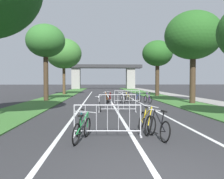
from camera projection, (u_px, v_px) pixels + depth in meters
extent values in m
cube|color=#386B2D|center=(63.00, 95.00, 31.14)|extent=(3.16, 67.02, 0.05)
cube|color=#386B2D|center=(151.00, 95.00, 31.79)|extent=(3.16, 67.02, 0.05)
cube|color=gray|center=(170.00, 95.00, 31.94)|extent=(2.24, 67.02, 0.08)
cube|color=silver|center=(110.00, 100.00, 23.45)|extent=(0.14, 38.77, 0.01)
cube|color=silver|center=(134.00, 100.00, 23.58)|extent=(0.14, 38.77, 0.01)
cube|color=silver|center=(86.00, 100.00, 23.32)|extent=(0.14, 38.77, 0.01)
cube|color=#2D2D30|center=(103.00, 66.00, 59.20)|extent=(19.27, 3.50, 0.80)
cube|color=gray|center=(76.00, 78.00, 58.92)|extent=(2.07, 2.40, 5.28)
cube|color=gray|center=(130.00, 78.00, 59.67)|extent=(2.07, 2.40, 5.28)
cylinder|color=#3D2D1E|center=(46.00, 78.00, 21.98)|extent=(0.44, 0.44, 4.28)
ellipsoid|color=#2D6628|center=(46.00, 41.00, 21.86)|extent=(3.61, 3.61, 3.07)
cylinder|color=#4C3823|center=(64.00, 81.00, 33.00)|extent=(0.40, 0.40, 3.90)
ellipsoid|color=#38702D|center=(64.00, 54.00, 32.88)|extent=(4.97, 4.97, 4.22)
cylinder|color=#3D2D1E|center=(193.00, 80.00, 19.26)|extent=(0.47, 0.47, 3.86)
ellipsoid|color=#23561E|center=(193.00, 35.00, 19.14)|extent=(4.62, 4.62, 3.93)
cylinder|color=#3D2D1E|center=(157.00, 80.00, 29.42)|extent=(0.50, 0.50, 3.95)
ellipsoid|color=#23561E|center=(157.00, 53.00, 29.31)|extent=(3.78, 3.78, 3.22)
cylinder|color=#ADADB2|center=(74.00, 120.00, 7.69)|extent=(0.04, 0.04, 1.05)
cube|color=#ADADB2|center=(74.00, 136.00, 7.71)|extent=(0.08, 0.44, 0.03)
cylinder|color=#ADADB2|center=(141.00, 120.00, 7.69)|extent=(0.04, 0.04, 1.05)
cube|color=#ADADB2|center=(141.00, 136.00, 7.71)|extent=(0.08, 0.44, 0.03)
cylinder|color=#ADADB2|center=(107.00, 105.00, 7.68)|extent=(2.18, 0.16, 0.04)
cylinder|color=#ADADB2|center=(107.00, 131.00, 7.70)|extent=(2.18, 0.16, 0.04)
cylinder|color=#ADADB2|center=(85.00, 118.00, 7.69)|extent=(0.02, 0.02, 0.87)
cylinder|color=#ADADB2|center=(96.00, 118.00, 7.69)|extent=(0.02, 0.02, 0.87)
cylinder|color=#ADADB2|center=(107.00, 118.00, 7.69)|extent=(0.02, 0.02, 0.87)
cylinder|color=#ADADB2|center=(119.00, 118.00, 7.69)|extent=(0.02, 0.02, 0.87)
cylinder|color=#ADADB2|center=(130.00, 118.00, 7.69)|extent=(0.02, 0.02, 0.87)
cylinder|color=#ADADB2|center=(99.00, 103.00, 13.90)|extent=(0.04, 0.04, 1.05)
cube|color=#ADADB2|center=(99.00, 112.00, 13.91)|extent=(0.07, 0.44, 0.03)
cylinder|color=#ADADB2|center=(136.00, 103.00, 13.95)|extent=(0.04, 0.04, 1.05)
cube|color=#ADADB2|center=(136.00, 112.00, 13.97)|extent=(0.07, 0.44, 0.03)
cylinder|color=#ADADB2|center=(117.00, 95.00, 13.91)|extent=(2.18, 0.10, 0.04)
cylinder|color=#ADADB2|center=(117.00, 109.00, 13.94)|extent=(2.18, 0.10, 0.04)
cylinder|color=#ADADB2|center=(105.00, 102.00, 13.90)|extent=(0.02, 0.02, 0.87)
cylinder|color=#ADADB2|center=(111.00, 102.00, 13.91)|extent=(0.02, 0.02, 0.87)
cylinder|color=#ADADB2|center=(117.00, 102.00, 13.92)|extent=(0.02, 0.02, 0.87)
cylinder|color=#ADADB2|center=(124.00, 102.00, 13.93)|extent=(0.02, 0.02, 0.87)
cylinder|color=#ADADB2|center=(130.00, 102.00, 13.94)|extent=(0.02, 0.02, 0.87)
cylinder|color=#ADADB2|center=(114.00, 97.00, 20.08)|extent=(0.04, 0.04, 1.05)
cube|color=#ADADB2|center=(114.00, 103.00, 20.10)|extent=(0.08, 0.44, 0.03)
cylinder|color=#ADADB2|center=(140.00, 96.00, 20.28)|extent=(0.04, 0.04, 1.05)
cube|color=#ADADB2|center=(140.00, 102.00, 20.30)|extent=(0.08, 0.44, 0.03)
cylinder|color=#ADADB2|center=(127.00, 91.00, 20.17)|extent=(2.18, 0.12, 0.04)
cylinder|color=#ADADB2|center=(127.00, 101.00, 20.19)|extent=(2.18, 0.12, 0.04)
cylinder|color=#ADADB2|center=(119.00, 96.00, 20.11)|extent=(0.02, 0.02, 0.87)
cylinder|color=#ADADB2|center=(123.00, 96.00, 20.15)|extent=(0.02, 0.02, 0.87)
cylinder|color=#ADADB2|center=(127.00, 95.00, 20.18)|extent=(0.02, 0.02, 0.87)
cylinder|color=#ADADB2|center=(131.00, 95.00, 20.21)|extent=(0.02, 0.02, 0.87)
cylinder|color=#ADADB2|center=(135.00, 95.00, 20.25)|extent=(0.02, 0.02, 0.87)
torus|color=black|center=(130.00, 99.00, 20.21)|extent=(0.24, 0.64, 0.63)
torus|color=black|center=(127.00, 98.00, 21.18)|extent=(0.24, 0.64, 0.63)
cylinder|color=gold|center=(128.00, 96.00, 20.65)|extent=(0.28, 0.95, 0.56)
cylinder|color=gold|center=(129.00, 96.00, 20.47)|extent=(0.10, 0.13, 0.60)
cylinder|color=gold|center=(129.00, 99.00, 20.36)|extent=(0.08, 0.32, 0.07)
cylinder|color=gold|center=(126.00, 95.00, 21.14)|extent=(0.10, 0.11, 0.53)
cube|color=black|center=(128.00, 93.00, 20.42)|extent=(0.15, 0.26, 0.06)
cylinder|color=#99999E|center=(126.00, 92.00, 21.10)|extent=(0.52, 0.12, 0.09)
torus|color=black|center=(150.00, 100.00, 19.37)|extent=(0.28, 0.64, 0.62)
torus|color=black|center=(145.00, 99.00, 20.32)|extent=(0.28, 0.64, 0.62)
cylinder|color=#662884|center=(148.00, 96.00, 19.82)|extent=(0.16, 0.96, 0.63)
cylinder|color=#662884|center=(149.00, 96.00, 19.64)|extent=(0.15, 0.09, 0.62)
cylinder|color=#662884|center=(149.00, 100.00, 19.52)|extent=(0.10, 0.32, 0.07)
cylinder|color=#662884|center=(146.00, 95.00, 20.29)|extent=(0.14, 0.07, 0.60)
cube|color=black|center=(150.00, 93.00, 19.61)|extent=(0.16, 0.26, 0.06)
cylinder|color=#99999E|center=(147.00, 92.00, 20.27)|extent=(0.54, 0.15, 0.11)
torus|color=black|center=(80.00, 122.00, 8.75)|extent=(0.17, 0.61, 0.60)
torus|color=black|center=(79.00, 127.00, 7.65)|extent=(0.17, 0.61, 0.60)
cylinder|color=#197A7F|center=(81.00, 117.00, 8.22)|extent=(0.16, 1.07, 0.53)
cylinder|color=#197A7F|center=(81.00, 117.00, 8.43)|extent=(0.15, 0.13, 0.53)
cylinder|color=#197A7F|center=(80.00, 123.00, 8.57)|extent=(0.03, 0.36, 0.07)
cylinder|color=#197A7F|center=(80.00, 120.00, 7.67)|extent=(0.13, 0.10, 0.50)
cube|color=black|center=(82.00, 110.00, 8.46)|extent=(0.11, 0.24, 0.07)
cylinder|color=#99999E|center=(81.00, 112.00, 7.69)|extent=(0.45, 0.04, 0.11)
torus|color=black|center=(165.00, 132.00, 6.92)|extent=(0.26, 0.66, 0.64)
torus|color=black|center=(152.00, 126.00, 7.88)|extent=(0.26, 0.66, 0.64)
cylinder|color=black|center=(159.00, 120.00, 7.38)|extent=(0.14, 0.96, 0.57)
cylinder|color=black|center=(162.00, 121.00, 7.19)|extent=(0.15, 0.10, 0.63)
cylinder|color=black|center=(163.00, 131.00, 7.07)|extent=(0.09, 0.32, 0.08)
cylinder|color=black|center=(153.00, 118.00, 7.86)|extent=(0.13, 0.08, 0.54)
cube|color=black|center=(164.00, 111.00, 7.16)|extent=(0.15, 0.26, 0.06)
cylinder|color=#99999E|center=(154.00, 110.00, 7.83)|extent=(0.42, 0.10, 0.09)
torus|color=black|center=(100.00, 106.00, 13.98)|extent=(0.15, 0.65, 0.64)
torus|color=black|center=(100.00, 105.00, 14.96)|extent=(0.15, 0.65, 0.64)
cylinder|color=silver|center=(99.00, 101.00, 14.43)|extent=(0.14, 0.95, 0.59)
cylinder|color=silver|center=(99.00, 103.00, 14.25)|extent=(0.13, 0.12, 0.53)
cylinder|color=silver|center=(100.00, 107.00, 14.14)|extent=(0.03, 0.32, 0.08)
cylinder|color=silver|center=(99.00, 101.00, 14.92)|extent=(0.13, 0.09, 0.56)
cube|color=black|center=(99.00, 98.00, 14.21)|extent=(0.11, 0.24, 0.06)
cylinder|color=#99999E|center=(98.00, 96.00, 14.88)|extent=(0.44, 0.03, 0.10)
torus|color=black|center=(111.00, 98.00, 21.01)|extent=(0.23, 0.63, 0.62)
torus|color=black|center=(109.00, 99.00, 20.05)|extent=(0.23, 0.63, 0.62)
cylinder|color=red|center=(110.00, 95.00, 20.54)|extent=(0.13, 0.94, 0.65)
cylinder|color=red|center=(110.00, 96.00, 20.73)|extent=(0.13, 0.10, 0.55)
cylinder|color=red|center=(110.00, 99.00, 20.86)|extent=(0.09, 0.31, 0.07)
cylinder|color=red|center=(110.00, 95.00, 20.06)|extent=(0.12, 0.08, 0.63)
cube|color=black|center=(111.00, 93.00, 20.75)|extent=(0.15, 0.25, 0.06)
cylinder|color=#99999E|center=(110.00, 92.00, 20.07)|extent=(0.46, 0.11, 0.08)
torus|color=black|center=(76.00, 134.00, 6.59)|extent=(0.25, 0.64, 0.64)
torus|color=black|center=(87.00, 127.00, 7.61)|extent=(0.25, 0.64, 0.64)
cylinder|color=#1E7238|center=(83.00, 122.00, 7.07)|extent=(0.33, 0.98, 0.54)
cylinder|color=#1E7238|center=(80.00, 125.00, 6.87)|extent=(0.07, 0.13, 0.54)
cylinder|color=#1E7238|center=(78.00, 134.00, 6.76)|extent=(0.11, 0.34, 0.08)
cylinder|color=#1E7238|center=(88.00, 120.00, 7.58)|extent=(0.07, 0.10, 0.51)
cube|color=black|center=(81.00, 116.00, 6.82)|extent=(0.16, 0.26, 0.06)
cylinder|color=#99999E|center=(88.00, 112.00, 7.54)|extent=(0.53, 0.16, 0.07)
torus|color=black|center=(107.00, 99.00, 20.11)|extent=(0.21, 0.68, 0.66)
torus|color=black|center=(107.00, 100.00, 19.11)|extent=(0.21, 0.68, 0.66)
cylinder|color=orange|center=(107.00, 96.00, 19.63)|extent=(0.22, 0.97, 0.65)
cylinder|color=orange|center=(107.00, 96.00, 19.82)|extent=(0.14, 0.13, 0.56)
cylinder|color=orange|center=(107.00, 99.00, 19.95)|extent=(0.04, 0.33, 0.08)
cylinder|color=orange|center=(106.00, 96.00, 19.13)|extent=(0.15, 0.10, 0.62)
cube|color=black|center=(106.00, 93.00, 19.85)|extent=(0.13, 0.25, 0.07)
cylinder|color=#99999E|center=(106.00, 92.00, 19.14)|extent=(0.43, 0.06, 0.10)
torus|color=black|center=(124.00, 100.00, 19.19)|extent=(0.27, 0.69, 0.67)
torus|color=black|center=(121.00, 99.00, 20.17)|extent=(0.27, 0.69, 0.67)
cylinder|color=#B7B7BC|center=(123.00, 96.00, 19.66)|extent=(0.07, 0.98, 0.62)
cylinder|color=#B7B7BC|center=(124.00, 97.00, 19.47)|extent=(0.16, 0.10, 0.54)
cylinder|color=#B7B7BC|center=(124.00, 100.00, 19.35)|extent=(0.09, 0.33, 0.08)
cylinder|color=#B7B7BC|center=(122.00, 95.00, 20.15)|extent=(0.16, 0.07, 0.59)
cube|color=black|center=(124.00, 93.00, 19.44)|extent=(0.14, 0.25, 0.07)
cylinder|color=#99999E|center=(123.00, 92.00, 20.13)|extent=(0.52, 0.11, 0.13)
torus|color=black|center=(136.00, 98.00, 21.25)|extent=(0.26, 0.66, 0.64)
torus|color=black|center=(140.00, 99.00, 20.31)|extent=(0.26, 0.66, 0.64)
cylinder|color=#1E389E|center=(138.00, 96.00, 20.80)|extent=(0.30, 0.92, 0.54)
cylinder|color=#1E389E|center=(137.00, 96.00, 20.98)|extent=(0.10, 0.13, 0.56)
cylinder|color=#1E389E|center=(136.00, 98.00, 21.10)|extent=(0.09, 0.32, 0.08)
cylinder|color=#1E389E|center=(140.00, 96.00, 20.33)|extent=(0.10, 0.11, 0.51)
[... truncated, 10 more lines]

